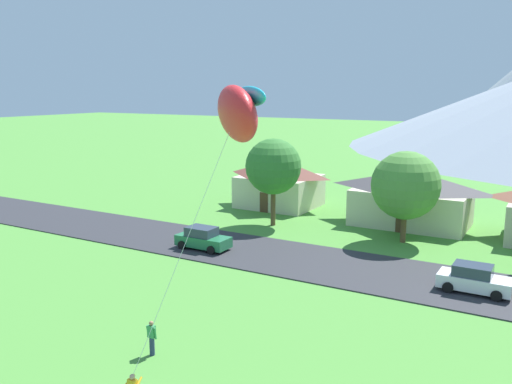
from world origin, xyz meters
TOP-DOWN VIEW (x-y plane):
  - road_strip at (0.00, 27.74)m, footprint 160.00×7.94m
  - house_left_center at (-12.83, 43.27)m, footprint 8.17×7.23m
  - house_right_center at (1.13, 42.15)m, footprint 10.70×6.87m
  - tree_left_of_center at (-9.58, 35.79)m, footprint 4.98×4.98m
  - tree_center at (2.08, 36.15)m, footprint 5.43×5.43m
  - parked_car_green_west_end at (-10.68, 26.46)m, footprint 4.21×2.09m
  - parked_car_white_mid_west at (8.73, 27.23)m, footprint 4.22×2.11m
  - kite_flyer_with_kite at (0.72, 13.25)m, footprint 4.19×7.96m
  - watcher_person at (-2.95, 11.54)m, footprint 0.56×0.24m

SIDE VIEW (x-z plane):
  - road_strip at x=0.00m, z-range 0.00..0.08m
  - parked_car_green_west_end at x=-10.68m, z-range 0.03..1.71m
  - parked_car_white_mid_west at x=8.73m, z-range 0.03..1.71m
  - watcher_person at x=-2.95m, z-range 0.04..1.71m
  - house_right_center at x=1.13m, z-range 0.09..5.09m
  - house_left_center at x=-12.83m, z-range 0.09..5.11m
  - tree_center at x=2.08m, z-range 0.96..8.32m
  - tree_left_of_center at x=-9.58m, z-range 1.42..9.27m
  - kite_flyer_with_kite at x=0.72m, z-range 4.88..17.31m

